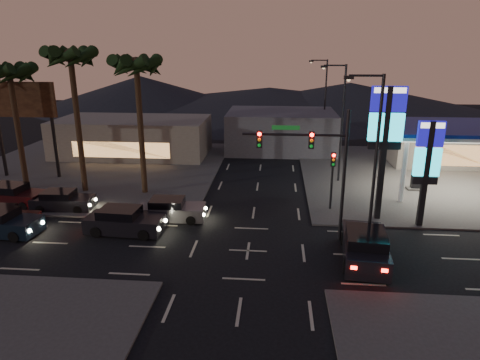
# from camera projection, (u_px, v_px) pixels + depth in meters

# --- Properties ---
(ground) EXTENTS (140.00, 140.00, 0.00)m
(ground) POSITION_uv_depth(u_px,v_px,m) (248.00, 251.00, 24.85)
(ground) COLOR black
(ground) RESTS_ON ground
(corner_lot_ne) EXTENTS (24.00, 24.00, 0.12)m
(corner_lot_ne) POSITION_uv_depth(u_px,v_px,m) (436.00, 177.00, 38.74)
(corner_lot_ne) COLOR #47443F
(corner_lot_ne) RESTS_ON ground
(corner_lot_nw) EXTENTS (24.00, 24.00, 0.12)m
(corner_lot_nw) POSITION_uv_depth(u_px,v_px,m) (94.00, 169.00, 41.36)
(corner_lot_nw) COLOR #47443F
(corner_lot_nw) RESTS_ON ground
(gas_station) EXTENTS (12.20, 8.20, 5.47)m
(gas_station) POSITION_uv_depth(u_px,v_px,m) (462.00, 130.00, 33.44)
(gas_station) COLOR silver
(gas_station) RESTS_ON ground
(convenience_store) EXTENTS (10.00, 6.00, 4.00)m
(convenience_store) POSITION_uv_depth(u_px,v_px,m) (441.00, 144.00, 42.76)
(convenience_store) COLOR #726B5B
(convenience_store) RESTS_ON ground
(pylon_sign_tall) EXTENTS (2.20, 0.35, 9.00)m
(pylon_sign_tall) POSITION_uv_depth(u_px,v_px,m) (386.00, 127.00, 27.48)
(pylon_sign_tall) COLOR black
(pylon_sign_tall) RESTS_ON ground
(pylon_sign_short) EXTENTS (1.60, 0.35, 7.00)m
(pylon_sign_short) POSITION_uv_depth(u_px,v_px,m) (428.00, 158.00, 26.85)
(pylon_sign_short) COLOR black
(pylon_sign_short) RESTS_ON ground
(traffic_signal_mast) EXTENTS (6.10, 0.39, 8.00)m
(traffic_signal_mast) POSITION_uv_depth(u_px,v_px,m) (315.00, 157.00, 24.88)
(traffic_signal_mast) COLOR black
(traffic_signal_mast) RESTS_ON ground
(pedestal_signal) EXTENTS (0.32, 0.39, 4.30)m
(pedestal_signal) POSITION_uv_depth(u_px,v_px,m) (332.00, 172.00, 30.17)
(pedestal_signal) COLOR black
(pedestal_signal) RESTS_ON ground
(streetlight_near) EXTENTS (2.14, 0.25, 10.00)m
(streetlight_near) POSITION_uv_depth(u_px,v_px,m) (373.00, 154.00, 23.54)
(streetlight_near) COLOR black
(streetlight_near) RESTS_ON ground
(streetlight_mid) EXTENTS (2.14, 0.25, 10.00)m
(streetlight_mid) POSITION_uv_depth(u_px,v_px,m) (340.00, 117.00, 35.91)
(streetlight_mid) COLOR black
(streetlight_mid) RESTS_ON ground
(streetlight_far) EXTENTS (2.14, 0.25, 10.00)m
(streetlight_far) POSITION_uv_depth(u_px,v_px,m) (323.00, 98.00, 49.23)
(streetlight_far) COLOR black
(streetlight_far) RESTS_ON ground
(palm_a) EXTENTS (4.41, 4.41, 10.86)m
(palm_a) POSITION_uv_depth(u_px,v_px,m) (137.00, 74.00, 31.81)
(palm_a) COLOR black
(palm_a) RESTS_ON ground
(palm_b) EXTENTS (4.41, 4.41, 11.46)m
(palm_b) POSITION_uv_depth(u_px,v_px,m) (71.00, 66.00, 32.06)
(palm_b) COLOR black
(palm_b) RESTS_ON ground
(palm_c) EXTENTS (4.41, 4.41, 10.26)m
(palm_c) POSITION_uv_depth(u_px,v_px,m) (10.00, 80.00, 32.79)
(palm_c) COLOR black
(palm_c) RESTS_ON ground
(billboard) EXTENTS (6.00, 0.30, 8.50)m
(billboard) POSITION_uv_depth(u_px,v_px,m) (23.00, 107.00, 37.00)
(billboard) COLOR black
(billboard) RESTS_ON ground
(building_far_west) EXTENTS (16.00, 8.00, 4.00)m
(building_far_west) POSITION_uv_depth(u_px,v_px,m) (133.00, 137.00, 46.32)
(building_far_west) COLOR #726B5B
(building_far_west) RESTS_ON ground
(building_far_mid) EXTENTS (12.00, 9.00, 4.40)m
(building_far_mid) POSITION_uv_depth(u_px,v_px,m) (281.00, 131.00, 48.76)
(building_far_mid) COLOR #4C4C51
(building_far_mid) RESTS_ON ground
(hill_left) EXTENTS (40.00, 40.00, 6.00)m
(hill_left) POSITION_uv_depth(u_px,v_px,m) (141.00, 92.00, 83.07)
(hill_left) COLOR black
(hill_left) RESTS_ON ground
(hill_right) EXTENTS (50.00, 50.00, 5.00)m
(hill_right) POSITION_uv_depth(u_px,v_px,m) (350.00, 96.00, 79.95)
(hill_right) COLOR black
(hill_right) RESTS_ON ground
(hill_center) EXTENTS (60.00, 60.00, 4.00)m
(hill_center) POSITION_uv_depth(u_px,v_px,m) (269.00, 98.00, 81.32)
(hill_center) COLOR black
(hill_center) RESTS_ON ground
(car_lane_a_front) EXTENTS (5.09, 2.35, 1.62)m
(car_lane_a_front) POSITION_uv_depth(u_px,v_px,m) (124.00, 221.00, 27.11)
(car_lane_a_front) COLOR black
(car_lane_a_front) RESTS_ON ground
(car_lane_a_rear) EXTENTS (5.09, 2.43, 1.62)m
(car_lane_a_rear) POSITION_uv_depth(u_px,v_px,m) (0.00, 223.00, 26.90)
(car_lane_a_rear) COLOR black
(car_lane_a_rear) RESTS_ON ground
(car_lane_b_front) EXTENTS (4.67, 2.11, 1.50)m
(car_lane_b_front) POSITION_uv_depth(u_px,v_px,m) (171.00, 210.00, 29.17)
(car_lane_b_front) COLOR slate
(car_lane_b_front) RESTS_ON ground
(car_lane_b_mid) EXTENTS (4.48, 2.05, 1.43)m
(car_lane_b_mid) POSITION_uv_depth(u_px,v_px,m) (62.00, 201.00, 30.95)
(car_lane_b_mid) COLOR black
(car_lane_b_mid) RESTS_ON ground
(car_lane_b_rear) EXTENTS (5.07, 2.52, 1.60)m
(car_lane_b_rear) POSITION_uv_depth(u_px,v_px,m) (12.00, 196.00, 31.84)
(car_lane_b_rear) COLOR black
(car_lane_b_rear) RESTS_ON ground
(suv_station) EXTENTS (2.82, 5.61, 1.80)m
(suv_station) POSITION_uv_depth(u_px,v_px,m) (365.00, 246.00, 23.52)
(suv_station) COLOR black
(suv_station) RESTS_ON ground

